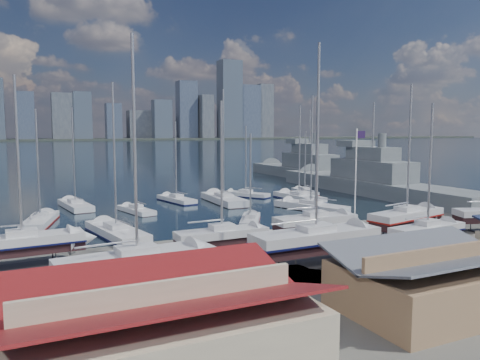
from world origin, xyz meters
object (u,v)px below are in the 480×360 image
naval_ship_west (309,172)px  car_a (226,303)px  flagpole (356,181)px  sailboat_cradle_0 (22,244)px  naval_ship_east (371,185)px

naval_ship_west → car_a: naval_ship_west is taller
naval_ship_west → flagpole: bearing=150.5°
car_a → flagpole: flagpole is taller
sailboat_cradle_0 → naval_ship_west: naval_ship_west is taller
car_a → naval_ship_west: bearing=70.3°
flagpole → naval_ship_east: bearing=46.9°
sailboat_cradle_0 → flagpole: bearing=-18.2°
naval_ship_east → flagpole: naval_ship_east is taller
naval_ship_west → car_a: (-51.74, -68.17, -0.91)m
sailboat_cradle_0 → naval_ship_west: (63.12, 51.45, -0.41)m
flagpole → car_a: bearing=-152.6°
naval_ship_west → sailboat_cradle_0: bearing=129.8°
sailboat_cradle_0 → naval_ship_west: 81.44m
sailboat_cradle_0 → car_a: bearing=-59.2°
naval_ship_east → car_a: bearing=131.2°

